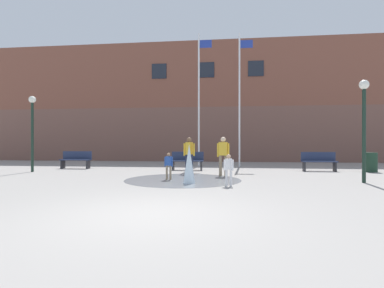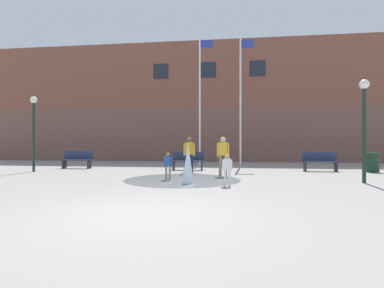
{
  "view_description": "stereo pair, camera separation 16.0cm",
  "coord_description": "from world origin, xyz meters",
  "px_view_note": "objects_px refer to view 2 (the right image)",
  "views": [
    {
      "loc": [
        1.43,
        -5.46,
        1.33
      ],
      "look_at": [
        -0.05,
        7.32,
        1.3
      ],
      "focal_mm": 28.0,
      "sensor_mm": 36.0,
      "label": 1
    },
    {
      "loc": [
        1.59,
        -5.44,
        1.33
      ],
      "look_at": [
        -0.05,
        7.32,
        1.3
      ],
      "focal_mm": 28.0,
      "sensor_mm": 36.0,
      "label": 2
    }
  ],
  "objects_px": {
    "park_bench_far_right": "(320,161)",
    "flagpole_right": "(241,96)",
    "park_bench_near_trashcan": "(188,160)",
    "flagpole_left": "(200,96)",
    "child_with_pink_shirt": "(168,164)",
    "trash_can": "(372,162)",
    "adult_in_red": "(189,152)",
    "lamp_post_right_lane": "(364,114)",
    "child_running": "(227,167)",
    "lamp_post_left_lane": "(34,122)",
    "park_bench_far_left": "(77,159)",
    "teen_by_trashcan": "(223,153)"
  },
  "relations": [
    {
      "from": "teen_by_trashcan",
      "to": "flagpole_right",
      "type": "distance_m",
      "value": 6.07
    },
    {
      "from": "park_bench_far_left",
      "to": "park_bench_near_trashcan",
      "type": "bearing_deg",
      "value": -2.42
    },
    {
      "from": "adult_in_red",
      "to": "lamp_post_right_lane",
      "type": "height_order",
      "value": "lamp_post_right_lane"
    },
    {
      "from": "teen_by_trashcan",
      "to": "lamp_post_left_lane",
      "type": "relative_size",
      "value": 0.45
    },
    {
      "from": "park_bench_far_right",
      "to": "lamp_post_left_lane",
      "type": "xyz_separation_m",
      "value": [
        -13.37,
        -1.92,
        1.86
      ]
    },
    {
      "from": "lamp_post_right_lane",
      "to": "flagpole_left",
      "type": "bearing_deg",
      "value": 133.0
    },
    {
      "from": "lamp_post_left_lane",
      "to": "lamp_post_right_lane",
      "type": "height_order",
      "value": "lamp_post_left_lane"
    },
    {
      "from": "park_bench_near_trashcan",
      "to": "child_running",
      "type": "height_order",
      "value": "child_running"
    },
    {
      "from": "trash_can",
      "to": "child_running",
      "type": "bearing_deg",
      "value": -140.92
    },
    {
      "from": "flagpole_left",
      "to": "lamp_post_right_lane",
      "type": "relative_size",
      "value": 2.23
    },
    {
      "from": "park_bench_far_right",
      "to": "flagpole_left",
      "type": "distance_m",
      "value": 7.37
    },
    {
      "from": "teen_by_trashcan",
      "to": "adult_in_red",
      "type": "relative_size",
      "value": 1.0
    },
    {
      "from": "park_bench_near_trashcan",
      "to": "child_running",
      "type": "bearing_deg",
      "value": -69.54
    },
    {
      "from": "park_bench_near_trashcan",
      "to": "lamp_post_left_lane",
      "type": "height_order",
      "value": "lamp_post_left_lane"
    },
    {
      "from": "child_with_pink_shirt",
      "to": "flagpole_right",
      "type": "xyz_separation_m",
      "value": [
        2.86,
        6.57,
        3.47
      ]
    },
    {
      "from": "park_bench_near_trashcan",
      "to": "flagpole_left",
      "type": "relative_size",
      "value": 0.21
    },
    {
      "from": "flagpole_right",
      "to": "adult_in_red",
      "type": "bearing_deg",
      "value": -119.02
    },
    {
      "from": "trash_can",
      "to": "adult_in_red",
      "type": "bearing_deg",
      "value": -168.29
    },
    {
      "from": "adult_in_red",
      "to": "lamp_post_right_lane",
      "type": "relative_size",
      "value": 0.46
    },
    {
      "from": "teen_by_trashcan",
      "to": "lamp_post_left_lane",
      "type": "xyz_separation_m",
      "value": [
        -8.85,
        0.81,
        1.4
      ]
    },
    {
      "from": "park_bench_near_trashcan",
      "to": "trash_can",
      "type": "relative_size",
      "value": 1.78
    },
    {
      "from": "child_running",
      "to": "flagpole_right",
      "type": "distance_m",
      "value": 8.69
    },
    {
      "from": "child_running",
      "to": "lamp_post_left_lane",
      "type": "height_order",
      "value": "lamp_post_left_lane"
    },
    {
      "from": "child_running",
      "to": "trash_can",
      "type": "distance_m",
      "value": 8.47
    },
    {
      "from": "park_bench_far_left",
      "to": "lamp_post_left_lane",
      "type": "relative_size",
      "value": 0.45
    },
    {
      "from": "child_with_pink_shirt",
      "to": "trash_can",
      "type": "bearing_deg",
      "value": 49.21
    },
    {
      "from": "park_bench_far_left",
      "to": "adult_in_red",
      "type": "bearing_deg",
      "value": -17.51
    },
    {
      "from": "park_bench_far_right",
      "to": "flagpole_right",
      "type": "xyz_separation_m",
      "value": [
        -3.63,
        2.4,
        3.57
      ]
    },
    {
      "from": "park_bench_near_trashcan",
      "to": "flagpole_left",
      "type": "height_order",
      "value": "flagpole_left"
    },
    {
      "from": "flagpole_left",
      "to": "lamp_post_left_lane",
      "type": "relative_size",
      "value": 2.19
    },
    {
      "from": "child_with_pink_shirt",
      "to": "trash_can",
      "type": "xyz_separation_m",
      "value": [
        8.73,
        3.98,
        -0.13
      ]
    },
    {
      "from": "park_bench_far_right",
      "to": "flagpole_right",
      "type": "bearing_deg",
      "value": 146.45
    },
    {
      "from": "lamp_post_right_lane",
      "to": "trash_can",
      "type": "xyz_separation_m",
      "value": [
        2.04,
        4.03,
        -1.85
      ]
    },
    {
      "from": "park_bench_far_right",
      "to": "flagpole_right",
      "type": "distance_m",
      "value": 5.63
    },
    {
      "from": "flagpole_left",
      "to": "lamp_post_right_lane",
      "type": "height_order",
      "value": "flagpole_left"
    },
    {
      "from": "child_with_pink_shirt",
      "to": "teen_by_trashcan",
      "type": "bearing_deg",
      "value": 61.0
    },
    {
      "from": "flagpole_left",
      "to": "flagpole_right",
      "type": "distance_m",
      "value": 2.33
    },
    {
      "from": "lamp_post_left_lane",
      "to": "child_running",
      "type": "bearing_deg",
      "value": -21.73
    },
    {
      "from": "teen_by_trashcan",
      "to": "child_running",
      "type": "relative_size",
      "value": 1.61
    },
    {
      "from": "park_bench_far_left",
      "to": "teen_by_trashcan",
      "type": "bearing_deg",
      "value": -19.86
    },
    {
      "from": "park_bench_far_right",
      "to": "flagpole_left",
      "type": "relative_size",
      "value": 0.21
    },
    {
      "from": "child_with_pink_shirt",
      "to": "trash_can",
      "type": "distance_m",
      "value": 9.6
    },
    {
      "from": "flagpole_left",
      "to": "lamp_post_right_lane",
      "type": "distance_m",
      "value": 9.23
    },
    {
      "from": "trash_can",
      "to": "flagpole_left",
      "type": "bearing_deg",
      "value": 162.47
    },
    {
      "from": "adult_in_red",
      "to": "park_bench_near_trashcan",
      "type": "bearing_deg",
      "value": 27.57
    },
    {
      "from": "flagpole_left",
      "to": "trash_can",
      "type": "height_order",
      "value": "flagpole_left"
    },
    {
      "from": "park_bench_far_right",
      "to": "lamp_post_right_lane",
      "type": "distance_m",
      "value": 4.6
    },
    {
      "from": "child_with_pink_shirt",
      "to": "lamp_post_right_lane",
      "type": "relative_size",
      "value": 0.28
    },
    {
      "from": "child_with_pink_shirt",
      "to": "teen_by_trashcan",
      "type": "xyz_separation_m",
      "value": [
        1.96,
        1.44,
        0.35
      ]
    },
    {
      "from": "teen_by_trashcan",
      "to": "lamp_post_left_lane",
      "type": "height_order",
      "value": "lamp_post_left_lane"
    }
  ]
}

